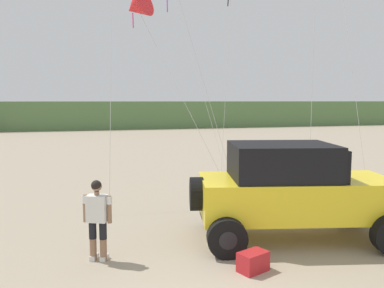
{
  "coord_description": "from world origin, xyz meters",
  "views": [
    {
      "loc": [
        -1.78,
        -4.71,
        3.24
      ],
      "look_at": [
        0.6,
        4.23,
        2.21
      ],
      "focal_mm": 36.54,
      "sensor_mm": 36.0,
      "label": 1
    }
  ],
  "objects_px": {
    "jeep": "(293,189)",
    "person_watching": "(97,216)",
    "kite_purple_stunt": "(137,7)",
    "cooler_box": "(253,262)"
  },
  "relations": [
    {
      "from": "person_watching",
      "to": "cooler_box",
      "type": "xyz_separation_m",
      "value": [
        2.84,
        -1.28,
        -0.75
      ]
    },
    {
      "from": "jeep",
      "to": "person_watching",
      "type": "distance_m",
      "value": 4.45
    },
    {
      "from": "cooler_box",
      "to": "kite_purple_stunt",
      "type": "bearing_deg",
      "value": 73.11
    },
    {
      "from": "jeep",
      "to": "person_watching",
      "type": "xyz_separation_m",
      "value": [
        -4.44,
        -0.12,
        -0.26
      ]
    },
    {
      "from": "cooler_box",
      "to": "jeep",
      "type": "bearing_deg",
      "value": 18.67
    },
    {
      "from": "person_watching",
      "to": "kite_purple_stunt",
      "type": "bearing_deg",
      "value": 77.35
    },
    {
      "from": "person_watching",
      "to": "kite_purple_stunt",
      "type": "distance_m",
      "value": 10.55
    },
    {
      "from": "jeep",
      "to": "cooler_box",
      "type": "xyz_separation_m",
      "value": [
        -1.6,
        -1.4,
        -1.01
      ]
    },
    {
      "from": "jeep",
      "to": "cooler_box",
      "type": "distance_m",
      "value": 2.35
    },
    {
      "from": "person_watching",
      "to": "kite_purple_stunt",
      "type": "height_order",
      "value": "kite_purple_stunt"
    }
  ]
}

